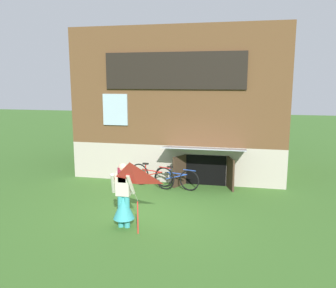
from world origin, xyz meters
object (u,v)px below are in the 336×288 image
object	(u,v)px
person	(124,201)
kite	(130,181)
bicycle_blue	(176,178)
bicycle_red	(152,176)

from	to	relation	value
person	kite	bearing A→B (deg)	-61.81
person	bicycle_blue	world-z (taller)	person
person	bicycle_red	world-z (taller)	person
kite	bicycle_red	size ratio (longest dim) A/B	1.01
person	bicycle_blue	xyz separation A→B (m)	(0.67, 3.33, -0.32)
person	bicycle_blue	size ratio (longest dim) A/B	1.01
bicycle_blue	bicycle_red	size ratio (longest dim) A/B	0.95
kite	bicycle_blue	bearing A→B (deg)	85.21
person	kite	distance (m)	0.92
person	bicycle_red	xyz separation A→B (m)	(-0.17, 3.35, -0.29)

